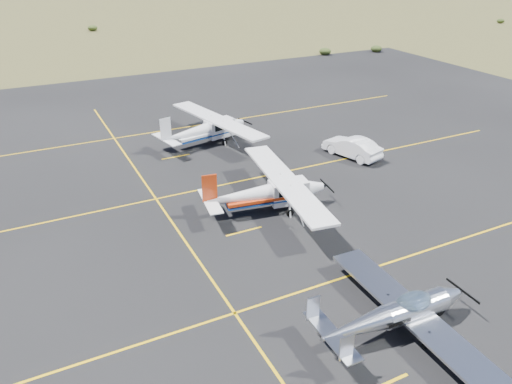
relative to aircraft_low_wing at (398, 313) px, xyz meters
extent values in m
plane|color=#383D1C|center=(0.97, 1.69, -0.91)|extent=(1600.00, 1600.00, 0.00)
cube|color=black|center=(0.97, 8.69, -0.91)|extent=(72.00, 72.00, 0.02)
cube|color=silver|center=(0.65, -0.02, -0.19)|extent=(1.63, 8.74, 0.12)
ellipsoid|color=#99BFD8|center=(0.65, -0.02, 0.28)|extent=(1.61, 0.95, 0.79)
cube|color=silver|center=(-2.93, 0.08, 0.08)|extent=(0.75, 2.92, 0.06)
cube|color=silver|center=(-3.10, -0.98, 0.52)|extent=(0.53, 0.07, 0.97)
cube|color=silver|center=(-3.04, 1.15, 0.52)|extent=(0.53, 0.07, 0.97)
cylinder|color=black|center=(2.20, -0.06, -0.74)|extent=(0.33, 0.10, 0.33)
cylinder|color=black|center=(0.42, -1.17, -0.71)|extent=(0.39, 0.12, 0.39)
cylinder|color=black|center=(0.49, 1.15, -0.71)|extent=(0.39, 0.12, 0.39)
cube|color=silver|center=(1.27, 10.44, 0.08)|extent=(2.19, 1.36, 1.26)
cube|color=silver|center=(1.08, 10.47, 0.73)|extent=(2.90, 10.38, 0.13)
cube|color=black|center=(1.27, 10.44, 0.34)|extent=(1.64, 1.31, 0.51)
cube|color=#BF350F|center=(0.07, 10.61, -0.01)|extent=(4.78, 1.74, 0.17)
cube|color=#BF350F|center=(-3.08, 11.07, 0.97)|extent=(0.80, 0.18, 1.49)
cube|color=silver|center=(-3.08, 11.07, 0.22)|extent=(1.12, 3.06, 0.06)
cylinder|color=black|center=(2.47, 10.27, -0.73)|extent=(0.35, 0.14, 0.34)
cylinder|color=black|center=(0.85, 9.51, -0.70)|extent=(0.42, 0.18, 0.41)
cylinder|color=black|center=(1.13, 11.45, -0.70)|extent=(0.42, 0.18, 0.41)
cube|color=silver|center=(1.93, 21.76, 0.08)|extent=(2.24, 1.47, 1.26)
cube|color=silver|center=(1.75, 21.72, 0.74)|extent=(3.52, 10.38, 0.13)
cube|color=black|center=(1.93, 21.76, 0.34)|extent=(1.69, 1.40, 0.52)
cube|color=silver|center=(0.74, 21.51, -0.01)|extent=(4.81, 2.02, 0.17)
cube|color=silver|center=(-2.38, 20.86, 0.97)|extent=(0.79, 0.23, 1.50)
cube|color=silver|center=(-2.38, 20.86, 0.22)|extent=(1.30, 3.08, 0.06)
cylinder|color=black|center=(3.13, 22.01, -0.73)|extent=(0.35, 0.16, 0.34)
cylinder|color=black|center=(1.86, 20.74, -0.70)|extent=(0.43, 0.20, 0.41)
cylinder|color=black|center=(1.46, 22.66, -0.70)|extent=(0.43, 0.20, 0.41)
imported|color=white|center=(8.81, 14.87, -0.21)|extent=(2.58, 4.43, 1.38)
camera|label=1|loc=(-11.20, -10.61, 12.35)|focal=35.00mm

